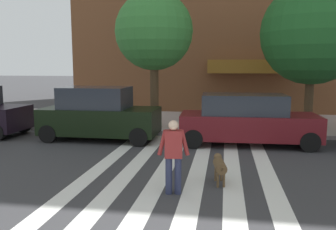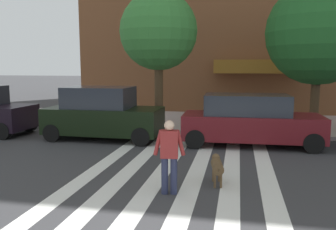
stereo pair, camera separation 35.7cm
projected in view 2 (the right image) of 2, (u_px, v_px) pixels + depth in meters
name	position (u px, v px, depth m)	size (l,w,h in m)	color
ground_plane	(165.00, 180.00, 8.54)	(160.00, 160.00, 0.00)	#353538
sidewalk_far	(202.00, 122.00, 16.92)	(80.00, 6.00, 0.15)	#B5A7A8
crosswalk_stripes	(174.00, 181.00, 8.50)	(4.95, 10.69, 0.01)	silver
parked_car_behind_first	(103.00, 114.00, 13.25)	(4.37, 1.96, 2.00)	black
parked_car_third_in_line	(250.00, 120.00, 12.19)	(4.82, 2.02, 1.80)	#5D141A
street_tree_nearest	(159.00, 32.00, 14.77)	(3.32, 3.32, 5.76)	#4C3823
street_tree_middle	(319.00, 33.00, 13.78)	(4.15, 4.15, 6.02)	#4C3823
pedestrian_dog_walker	(169.00, 153.00, 7.54)	(0.71, 0.29, 1.64)	#282D4C
dog_on_leash	(217.00, 166.00, 8.24)	(0.35, 1.06, 0.65)	brown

